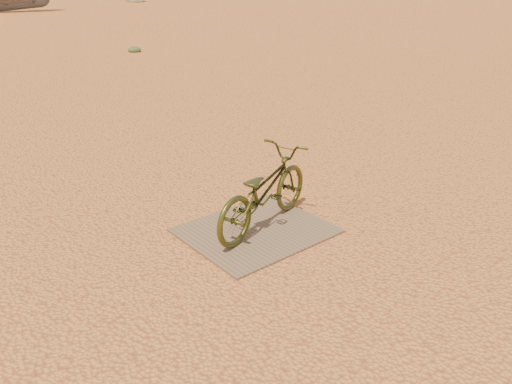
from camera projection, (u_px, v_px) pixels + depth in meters
ground at (244, 210)px, 5.58m from camera, size 120.00×120.00×0.00m
plywood_board at (256, 230)px, 5.11m from camera, size 1.40×1.19×0.02m
bicycle at (264, 191)px, 5.03m from camera, size 1.60×0.93×0.80m
kale_b at (135, 52)px, 17.26m from camera, size 0.45×0.45×0.25m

